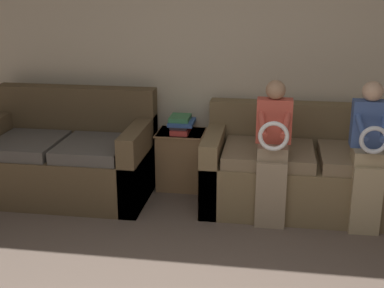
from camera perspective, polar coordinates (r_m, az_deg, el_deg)
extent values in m
cube|color=beige|center=(5.29, 3.79, 9.14)|extent=(7.26, 0.06, 2.55)
cube|color=brown|center=(5.02, 12.87, -4.05)|extent=(2.01, 0.94, 0.47)
cube|color=brown|center=(5.23, 12.96, 1.99)|extent=(2.01, 0.20, 0.42)
cube|color=brown|center=(5.00, 2.34, -2.42)|extent=(0.16, 0.94, 0.68)
cube|color=#7A664C|center=(4.82, 8.17, -1.06)|extent=(0.79, 0.70, 0.11)
cube|color=#7A664C|center=(4.88, 18.10, -1.51)|extent=(0.79, 0.70, 0.11)
cube|color=brown|center=(5.31, -13.26, -2.91)|extent=(1.62, 0.95, 0.47)
cube|color=brown|center=(5.49, -12.20, 3.30)|extent=(1.62, 0.20, 0.53)
cube|color=brown|center=(5.04, -5.67, -2.03)|extent=(0.16, 0.95, 0.73)
cube|color=#514C47|center=(5.26, -17.16, -0.10)|extent=(0.61, 0.71, 0.11)
cube|color=#514C47|center=(5.01, -10.48, -0.46)|extent=(0.61, 0.71, 0.11)
cube|color=gray|center=(4.55, 8.39, -5.37)|extent=(0.25, 0.10, 0.58)
cube|color=gray|center=(4.56, 8.61, -0.69)|extent=(0.25, 0.28, 0.11)
cube|color=#C64C3D|center=(4.56, 8.76, 2.48)|extent=(0.30, 0.14, 0.38)
sphere|color=#A37A5B|center=(4.50, 8.92, 5.71)|extent=(0.17, 0.17, 0.17)
torus|color=white|center=(4.32, 8.70, 0.83)|extent=(0.25, 0.04, 0.25)
cylinder|color=#C64C3D|center=(4.42, 7.49, 2.44)|extent=(0.10, 0.31, 0.21)
cylinder|color=#C64C3D|center=(4.42, 10.04, 2.32)|extent=(0.10, 0.31, 0.21)
cube|color=tan|center=(4.62, 18.07, -5.75)|extent=(0.24, 0.10, 0.58)
cube|color=tan|center=(4.63, 18.22, -1.13)|extent=(0.24, 0.28, 0.11)
cube|color=#3D5693|center=(4.63, 18.39, 2.07)|extent=(0.29, 0.14, 0.39)
sphere|color=tan|center=(4.56, 18.72, 5.34)|extent=(0.17, 0.17, 0.17)
torus|color=silver|center=(4.39, 18.84, 0.40)|extent=(0.23, 0.04, 0.23)
cylinder|color=#3D5693|center=(4.47, 17.53, 2.03)|extent=(0.11, 0.31, 0.22)
cylinder|color=#3D5693|center=(4.51, 19.83, 1.91)|extent=(0.11, 0.31, 0.22)
cube|color=olive|center=(5.34, -1.17, -1.66)|extent=(0.45, 0.38, 0.58)
cube|color=#9A724A|center=(5.26, -1.19, 1.22)|extent=(0.47, 0.40, 0.02)
cube|color=#BC3833|center=(5.23, -1.18, 1.53)|extent=(0.17, 0.30, 0.05)
cube|color=#4C4C56|center=(5.25, -1.26, 2.05)|extent=(0.16, 0.28, 0.03)
cube|color=#33569E|center=(5.21, -1.08, 2.33)|extent=(0.24, 0.30, 0.03)
cube|color=#3D8451|center=(5.22, -1.28, 2.79)|extent=(0.19, 0.25, 0.04)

